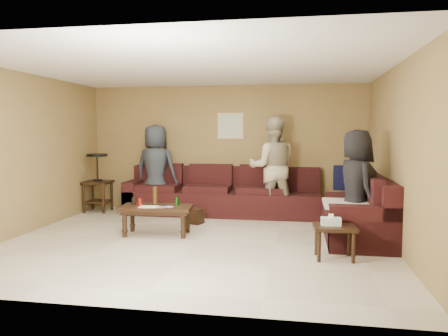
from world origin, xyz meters
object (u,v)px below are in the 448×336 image
(side_table_right, at_px, (334,230))
(person_right, at_px, (356,186))
(person_middle, at_px, (272,167))
(person_left, at_px, (156,169))
(coffee_table, at_px, (156,210))
(sectional_sofa, at_px, (262,203))
(waste_bin, at_px, (196,216))
(end_table_left, at_px, (98,181))

(side_table_right, height_order, person_right, person_right)
(person_middle, xyz_separation_m, person_right, (1.29, -1.59, -0.12))
(person_middle, bearing_deg, person_left, -12.32)
(coffee_table, bearing_deg, side_table_right, -18.19)
(sectional_sofa, relative_size, waste_bin, 17.65)
(side_table_right, xyz_separation_m, waste_bin, (-2.19, 1.75, -0.24))
(coffee_table, xyz_separation_m, waste_bin, (0.41, 0.90, -0.25))
(sectional_sofa, height_order, end_table_left, end_table_left)
(person_left, bearing_deg, sectional_sofa, 172.61)
(side_table_right, distance_m, person_middle, 2.72)
(person_right, bearing_deg, person_left, 44.70)
(end_table_left, xyz_separation_m, person_left, (1.17, 0.11, 0.26))
(coffee_table, relative_size, waste_bin, 4.29)
(person_left, relative_size, person_right, 1.06)
(end_table_left, height_order, waste_bin, end_table_left)
(side_table_right, height_order, person_middle, person_middle)
(waste_bin, bearing_deg, person_right, -18.37)
(end_table_left, distance_m, side_table_right, 5.07)
(person_middle, height_order, person_right, person_middle)
(side_table_right, relative_size, waste_bin, 2.16)
(coffee_table, bearing_deg, sectional_sofa, 39.72)
(coffee_table, bearing_deg, end_table_left, 136.47)
(waste_bin, distance_m, person_right, 2.78)
(side_table_right, xyz_separation_m, person_left, (-3.21, 2.65, 0.49))
(end_table_left, bearing_deg, coffee_table, -43.53)
(coffee_table, xyz_separation_m, end_table_left, (-1.78, 1.70, 0.22))
(waste_bin, bearing_deg, coffee_table, -114.45)
(coffee_table, relative_size, person_right, 0.70)
(sectional_sofa, bearing_deg, person_left, 165.72)
(end_table_left, relative_size, person_right, 0.71)
(sectional_sofa, relative_size, person_middle, 2.49)
(sectional_sofa, distance_m, person_right, 1.95)
(end_table_left, bearing_deg, sectional_sofa, -7.50)
(waste_bin, distance_m, person_middle, 1.67)
(coffee_table, relative_size, end_table_left, 0.98)
(sectional_sofa, relative_size, person_right, 2.87)
(sectional_sofa, relative_size, side_table_right, 8.18)
(coffee_table, distance_m, person_right, 2.99)
(sectional_sofa, xyz_separation_m, person_left, (-2.13, 0.54, 0.54))
(sectional_sofa, height_order, side_table_right, sectional_sofa)
(side_table_right, bearing_deg, coffee_table, 161.81)
(end_table_left, xyz_separation_m, person_middle, (3.46, -0.06, 0.33))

